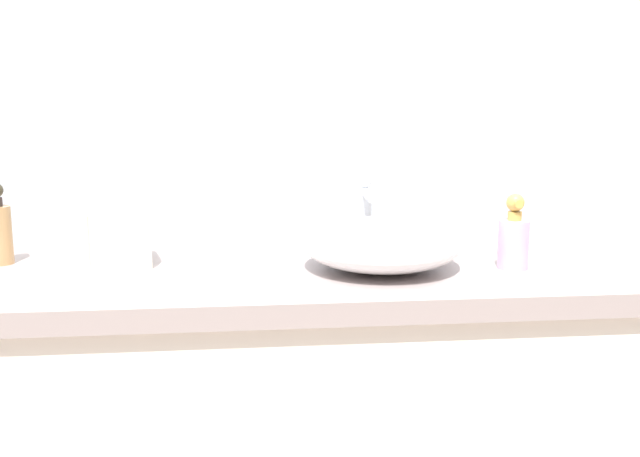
{
  "coord_description": "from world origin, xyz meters",
  "views": [
    {
      "loc": [
        0.03,
        -1.09,
        1.24
      ],
      "look_at": [
        0.19,
        0.38,
        0.96
      ],
      "focal_mm": 41.71,
      "sensor_mm": 36.0,
      "label": 1
    }
  ],
  "objects": [
    {
      "name": "bathroom_wall_rear",
      "position": [
        0.0,
        0.73,
        1.3
      ],
      "size": [
        6.0,
        0.06,
        2.6
      ],
      "primitive_type": "cube",
      "color": "silver",
      "rests_on": "ground"
    },
    {
      "name": "sink_basin",
      "position": [
        0.31,
        0.36,
        0.93
      ],
      "size": [
        0.32,
        0.32,
        0.1
      ],
      "primitive_type": "ellipsoid",
      "color": "white",
      "rests_on": "vanity_counter"
    },
    {
      "name": "faucet",
      "position": [
        0.31,
        0.54,
        0.98
      ],
      "size": [
        0.03,
        0.11,
        0.16
      ],
      "color": "silver",
      "rests_on": "vanity_counter"
    },
    {
      "name": "lotion_bottle",
      "position": [
        0.58,
        0.33,
        0.94
      ],
      "size": [
        0.06,
        0.06,
        0.15
      ],
      "color": "#CFAAD5",
      "rests_on": "vanity_counter"
    },
    {
      "name": "tissue_box",
      "position": [
        -0.22,
        0.45,
        0.94
      ],
      "size": [
        0.14,
        0.14,
        0.15
      ],
      "color": "beige",
      "rests_on": "vanity_counter"
    }
  ]
}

